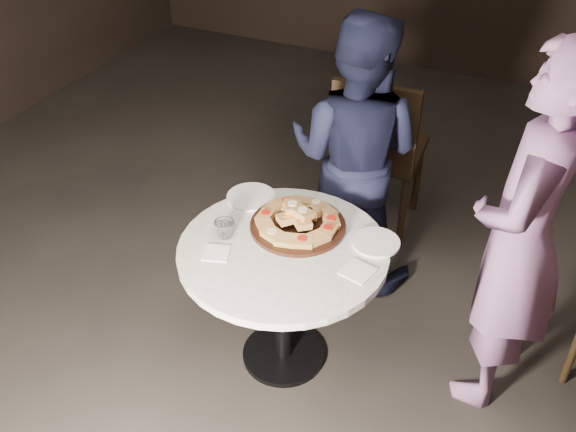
{
  "coord_description": "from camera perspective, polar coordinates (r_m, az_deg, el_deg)",
  "views": [
    {
      "loc": [
        0.87,
        -2.02,
        2.37
      ],
      "look_at": [
        -0.02,
        -0.08,
        0.8
      ],
      "focal_mm": 40.0,
      "sensor_mm": 36.0,
      "label": 1
    }
  ],
  "objects": [
    {
      "name": "napkin_near",
      "position": [
        2.67,
        -6.38,
        -3.29
      ],
      "size": [
        0.13,
        0.13,
        0.01
      ],
      "primitive_type": "cube",
      "rotation": [
        0.0,
        0.0,
        0.31
      ],
      "color": "white",
      "rests_on": "table"
    },
    {
      "name": "diner_navy",
      "position": [
        3.21,
        5.94,
        5.43
      ],
      "size": [
        0.71,
        0.56,
        1.45
      ],
      "primitive_type": "imported",
      "rotation": [
        0.0,
        0.0,
        3.13
      ],
      "color": "black",
      "rests_on": "ground"
    },
    {
      "name": "serving_board",
      "position": [
        2.79,
        0.87,
        -0.86
      ],
      "size": [
        0.42,
        0.42,
        0.02
      ],
      "primitive_type": "cylinder",
      "rotation": [
        0.0,
        0.0,
        -0.01
      ],
      "color": "black",
      "rests_on": "table"
    },
    {
      "name": "chair_far",
      "position": [
        3.6,
        7.94,
        6.15
      ],
      "size": [
        0.49,
        0.51,
        1.0
      ],
      "rotation": [
        0.0,
        0.0,
        3.2
      ],
      "color": "black",
      "rests_on": "ground"
    },
    {
      "name": "focaccia_pile",
      "position": [
        2.77,
        0.93,
        -0.21
      ],
      "size": [
        0.36,
        0.37,
        0.1
      ],
      "rotation": [
        0.0,
        0.0,
        0.42
      ],
      "color": "#A87A41",
      "rests_on": "serving_board"
    },
    {
      "name": "napkin_far",
      "position": [
        2.58,
        6.21,
        -4.91
      ],
      "size": [
        0.14,
        0.14,
        0.01
      ],
      "primitive_type": "cube",
      "rotation": [
        0.0,
        0.0,
        -0.25
      ],
      "color": "white",
      "rests_on": "table"
    },
    {
      "name": "plate_left",
      "position": [
        2.98,
        -3.29,
        1.71
      ],
      "size": [
        0.3,
        0.3,
        0.01
      ],
      "primitive_type": "cylinder",
      "rotation": [
        0.0,
        0.0,
        0.38
      ],
      "color": "white",
      "rests_on": "table"
    },
    {
      "name": "plate_right",
      "position": [
        2.73,
        7.81,
        -2.33
      ],
      "size": [
        0.24,
        0.24,
        0.01
      ],
      "primitive_type": "cylinder",
      "rotation": [
        0.0,
        0.0,
        -0.17
      ],
      "color": "white",
      "rests_on": "table"
    },
    {
      "name": "table",
      "position": [
        2.77,
        -0.43,
        -4.8
      ],
      "size": [
        1.15,
        1.15,
        0.67
      ],
      "rotation": [
        0.0,
        0.0,
        -0.36
      ],
      "color": "black",
      "rests_on": "ground"
    },
    {
      "name": "diner_teal",
      "position": [
        2.65,
        20.01,
        -1.91
      ],
      "size": [
        0.46,
        0.64,
        1.64
      ],
      "primitive_type": "imported",
      "rotation": [
        0.0,
        0.0,
        -1.69
      ],
      "color": "slate",
      "rests_on": "ground"
    },
    {
      "name": "water_glass",
      "position": [
        2.74,
        -5.65,
        -1.17
      ],
      "size": [
        0.09,
        0.09,
        0.08
      ],
      "primitive_type": "imported",
      "rotation": [
        0.0,
        0.0,
        -0.05
      ],
      "color": "silver",
      "rests_on": "table"
    },
    {
      "name": "floor",
      "position": [
        3.23,
        0.88,
        -10.81
      ],
      "size": [
        7.0,
        7.0,
        0.0
      ],
      "primitive_type": "plane",
      "color": "black",
      "rests_on": "ground"
    }
  ]
}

